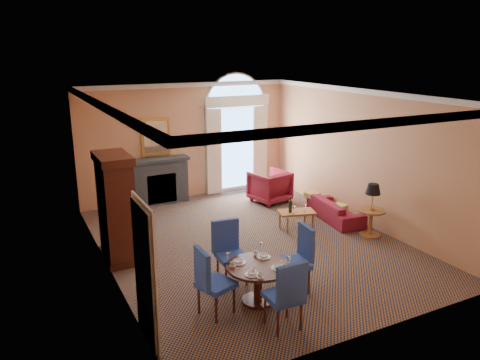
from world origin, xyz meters
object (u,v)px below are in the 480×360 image
sofa (335,210)px  armchair (270,186)px  coffee_table (296,212)px  armoire (116,210)px  dining_table (258,275)px  side_table (372,204)px

sofa → armchair: bearing=27.4°
sofa → coffee_table: (-1.19, -0.05, 0.15)m
armchair → coffee_table: armchair is taller
armoire → dining_table: (1.67, -2.74, -0.53)m
armchair → coffee_table: bearing=65.8°
sofa → side_table: 1.29m
armoire → sofa: armoire is taller
dining_table → side_table: 3.91m
armoire → coffee_table: (4.08, -0.23, -0.63)m
armoire → armchair: armoire is taller
dining_table → side_table: size_ratio=0.88×
dining_table → sofa: (3.60, 2.56, -0.25)m
dining_table → coffee_table: size_ratio=1.14×
sofa → armoire: bearing=95.1°
sofa → armchair: (-0.73, 1.96, 0.18)m
dining_table → armchair: (2.87, 4.52, -0.07)m
sofa → side_table: (0.05, -1.19, 0.49)m
armoire → side_table: size_ratio=1.80×
sofa → coffee_table: size_ratio=1.88×
dining_table → armoire: bearing=121.4°
coffee_table → armchair: bearing=93.4°
armchair → armoire: bearing=10.0°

